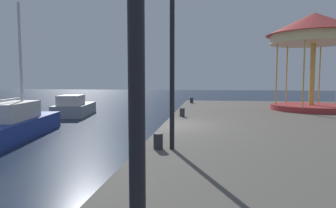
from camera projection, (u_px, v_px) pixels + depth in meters
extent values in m
plane|color=#162338|center=(163.00, 145.00, 11.76)|extent=(120.00, 120.00, 0.00)
cube|color=navy|center=(15.00, 128.00, 13.21)|extent=(2.76, 6.71, 0.80)
cube|color=beige|center=(13.00, 111.00, 13.03)|extent=(1.67, 3.02, 0.76)
cylinder|color=silver|center=(21.00, 61.00, 13.70)|extent=(0.12, 0.12, 5.23)
cylinder|color=silver|center=(6.00, 100.00, 12.38)|extent=(0.53, 2.91, 0.08)
cube|color=gray|center=(75.00, 109.00, 21.41)|extent=(2.77, 4.73, 0.81)
cube|color=beige|center=(71.00, 100.00, 20.44)|extent=(1.75, 2.17, 0.67)
cube|color=#4C6070|center=(75.00, 97.00, 21.40)|extent=(1.24, 0.30, 0.30)
cylinder|color=#B23333|center=(311.00, 107.00, 17.21)|extent=(4.43, 4.43, 0.30)
cylinder|color=gold|center=(312.00, 74.00, 17.05)|extent=(0.28, 0.28, 3.47)
cylinder|color=#F2E099|center=(314.00, 39.00, 16.89)|extent=(4.71, 4.71, 0.50)
cone|color=#C63D38|center=(314.00, 24.00, 16.81)|extent=(5.23, 5.23, 1.22)
cylinder|color=gold|center=(320.00, 75.00, 18.60)|extent=(0.08, 0.08, 3.47)
cylinder|color=gold|center=(287.00, 75.00, 18.86)|extent=(0.08, 0.08, 3.47)
cylinder|color=gold|center=(277.00, 75.00, 17.31)|extent=(0.08, 0.08, 3.47)
cylinder|color=gold|center=(304.00, 74.00, 15.50)|extent=(0.08, 0.08, 3.47)
cylinder|color=black|center=(136.00, 52.00, 2.07)|extent=(0.12, 0.12, 3.91)
cylinder|color=black|center=(172.00, 69.00, 7.43)|extent=(0.12, 0.12, 4.02)
cylinder|color=#2D2D33|center=(158.00, 141.00, 7.59)|extent=(0.24, 0.24, 0.40)
cylinder|color=#2D2D33|center=(182.00, 112.00, 14.18)|extent=(0.24, 0.24, 0.40)
cylinder|color=#2D2D33|center=(192.00, 100.00, 22.13)|extent=(0.24, 0.24, 0.40)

